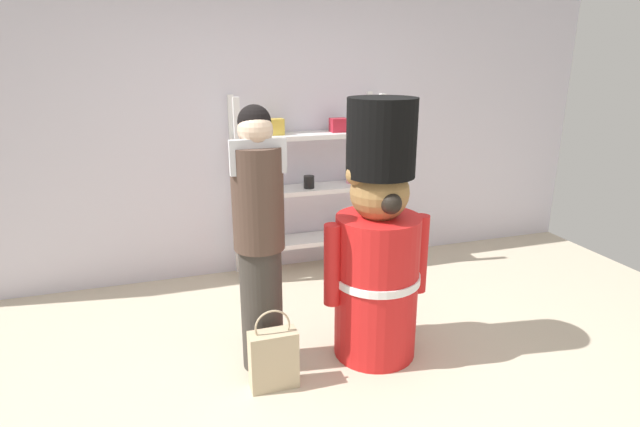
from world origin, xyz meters
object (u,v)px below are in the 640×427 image
Objects in this scene: merchandise_shelf at (308,186)px; teddy_bear_guard at (378,248)px; shopping_bag at (274,358)px; person_shopper at (259,237)px.

teddy_bear_guard is (0.02, -1.48, -0.06)m from merchandise_shelf.
shopping_bag is (-0.71, -1.64, -0.61)m from merchandise_shelf.
merchandise_shelf is 1.57m from person_shopper.
teddy_bear_guard is 3.29× the size of shopping_bag.
person_shopper is 3.24× the size of shopping_bag.
teddy_bear_guard reaches higher than shopping_bag.
person_shopper is (-0.72, -1.39, 0.07)m from merchandise_shelf.
merchandise_shelf is at bearing 62.53° from person_shopper.
teddy_bear_guard is at bearing -6.84° from person_shopper.
person_shopper is at bearing 92.47° from shopping_bag.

